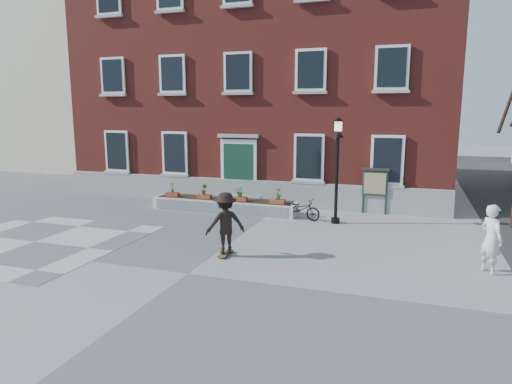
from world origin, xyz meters
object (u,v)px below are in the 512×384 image
at_px(skateboarder, 225,223).
at_px(bystander, 491,239).
at_px(notice_board, 375,183).
at_px(bicycle, 300,209).
at_px(lamp_post, 337,156).

bearing_deg(skateboarder, bystander, 7.29).
xyz_separation_m(bystander, notice_board, (-3.40, 6.13, 0.35)).
xyz_separation_m(bicycle, lamp_post, (1.37, -0.12, 2.12)).
bearing_deg(bystander, skateboarder, 60.45).
relative_size(bicycle, lamp_post, 0.41).
distance_m(lamp_post, skateboarder, 5.69).
relative_size(bicycle, notice_board, 0.85).
xyz_separation_m(bicycle, skateboarder, (-1.03, -5.03, 0.55)).
bearing_deg(bystander, notice_board, -7.82).
bearing_deg(bicycle, skateboarder, 177.75).
bearing_deg(bystander, bicycle, 18.61).
bearing_deg(lamp_post, bicycle, 174.99).
relative_size(notice_board, skateboarder, 1.00).
xyz_separation_m(bystander, skateboarder, (-7.03, -0.90, 0.06)).
xyz_separation_m(bicycle, bystander, (6.00, -4.13, 0.49)).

